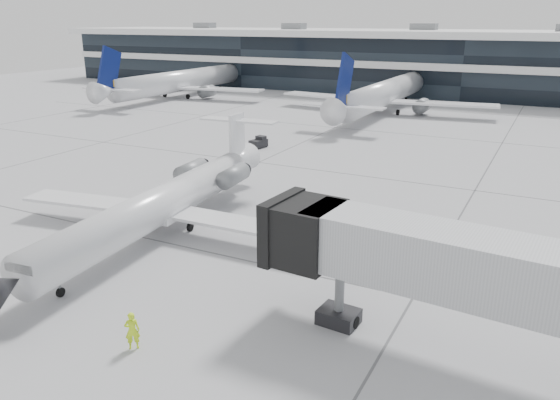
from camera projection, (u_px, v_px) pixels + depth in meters
The scene contains 9 objects.
ground at pixel (240, 259), 31.39m from camera, with size 220.00×220.00×0.00m, color #9B9B9E.
terminal at pixel (473, 66), 99.09m from camera, with size 170.00×22.00×10.00m, color black.
bg_jet_left at pixel (183, 97), 97.31m from camera, with size 32.00×40.00×9.60m, color white, non-canonical shape.
bg_jet_center at pixel (385, 112), 81.32m from camera, with size 32.00×40.00×9.60m, color white, non-canonical shape.
regional_jet at pixel (162, 203), 34.50m from camera, with size 21.19×26.47×6.11m.
jet_bridge at pixel (496, 274), 20.31m from camera, with size 17.60×4.78×5.65m.
ramp_worker at pixel (132, 330), 22.64m from camera, with size 0.62×0.41×1.69m, color #D0FF1A.
traffic_cone at pixel (275, 217), 37.11m from camera, with size 0.57×0.57×0.64m.
far_tug at pixel (259, 143), 58.46m from camera, with size 1.51×2.12×1.23m.
Camera 1 is at (15.11, -24.52, 13.13)m, focal length 35.00 mm.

